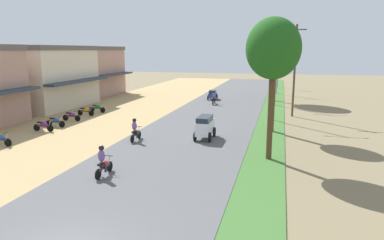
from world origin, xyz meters
The scene contains 21 objects.
shophouse_mid centered at (-19.98, 25.90, 3.46)m, with size 10.08×10.92×6.90m.
shophouse_far centered at (-19.97, 36.73, 3.46)m, with size 7.89×9.42×6.90m.
parked_motorbike_second centered at (-11.72, 10.57, 0.55)m, with size 1.80×0.54×0.94m.
parked_motorbike_third centered at (-11.68, 15.03, 0.55)m, with size 1.80×0.54×0.94m.
parked_motorbike_fourth centered at (-11.76, 16.70, 0.55)m, with size 1.80×0.54×0.94m.
parked_motorbike_fifth centered at (-11.92, 19.31, 0.55)m, with size 1.80×0.54×0.94m.
parked_motorbike_sixth centered at (-12.07, 21.98, 0.55)m, with size 1.80×0.54×0.94m.
parked_motorbike_seventh centered at (-11.90, 23.96, 0.55)m, with size 1.80×0.54×0.94m.
median_tree_nearest centered at (5.94, 12.15, 6.46)m, with size 3.10×3.10×8.21m.
median_tree_second centered at (5.85, 19.67, 7.12)m, with size 2.91×2.91×8.78m.
median_tree_third centered at (5.44, 37.50, 7.62)m, with size 4.76×4.76×10.10m.
streetlamp_near centered at (5.80, 24.32, 4.66)m, with size 3.16×0.20×8.01m.
streetlamp_mid centered at (5.80, 33.67, 4.65)m, with size 3.16×0.20×7.99m.
streetlamp_far centered at (5.80, 45.12, 4.47)m, with size 3.16×0.20×7.64m.
streetlamp_farthest centered at (5.80, 54.47, 4.55)m, with size 3.16×0.20×7.78m.
utility_pole_near centered at (7.64, 26.99, 4.60)m, with size 1.80×0.20×8.81m.
car_van_white centered at (1.25, 15.87, 1.02)m, with size 1.19×2.41×1.67m.
car_hatchback_blue centered at (-2.14, 36.26, 0.75)m, with size 1.04×2.00×1.23m.
motorbike_foreground_rider centered at (-2.15, 6.99, 0.86)m, with size 0.54×1.80×1.66m.
motorbike_ahead_second centered at (-3.40, 14.01, 0.86)m, with size 0.54×1.80×1.66m.
motorbike_ahead_third centered at (-1.20, 32.16, 0.86)m, with size 0.54×1.80×1.66m.
Camera 1 is at (6.48, -8.57, 6.45)m, focal length 33.01 mm.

